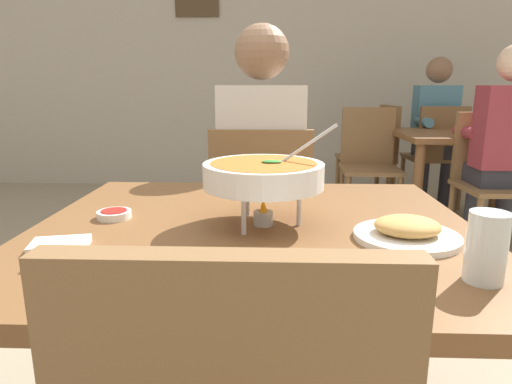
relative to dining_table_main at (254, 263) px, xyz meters
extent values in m
cube|color=#BCB2A3|center=(0.00, 3.71, 0.88)|extent=(10.00, 0.10, 3.00)
cube|color=brown|center=(0.00, 0.00, 0.08)|extent=(1.11, 0.99, 0.04)
cylinder|color=brown|center=(-0.50, 0.43, -0.28)|extent=(0.07, 0.07, 0.68)
cylinder|color=brown|center=(0.50, 0.43, -0.28)|extent=(0.07, 0.07, 0.68)
cube|color=brown|center=(0.00, 0.87, -0.18)|extent=(0.44, 0.44, 0.03)
cube|color=brown|center=(0.00, 0.67, 0.06)|extent=(0.42, 0.04, 0.45)
cylinder|color=brown|center=(0.19, 1.06, -0.41)|extent=(0.04, 0.04, 0.42)
cylinder|color=brown|center=(-0.19, 1.06, -0.41)|extent=(0.04, 0.04, 0.42)
cylinder|color=brown|center=(0.19, 0.68, -0.41)|extent=(0.04, 0.04, 0.42)
cylinder|color=brown|center=(-0.19, 0.68, -0.41)|extent=(0.04, 0.04, 0.42)
cylinder|color=#2D2D38|center=(0.10, 0.89, -0.39)|extent=(0.10, 0.10, 0.45)
cylinder|color=#2D2D38|center=(-0.10, 0.89, -0.39)|extent=(0.10, 0.10, 0.45)
cube|color=#2D2D38|center=(0.00, 0.85, -0.11)|extent=(0.32, 0.32, 0.12)
cube|color=beige|center=(0.00, 0.77, 0.20)|extent=(0.36, 0.20, 0.50)
sphere|color=#846047|center=(0.00, 0.77, 0.58)|extent=(0.22, 0.22, 0.22)
cylinder|color=beige|center=(0.16, 0.97, 0.15)|extent=(0.08, 0.28, 0.08)
cylinder|color=beige|center=(-0.16, 0.97, 0.15)|extent=(0.08, 0.28, 0.08)
cylinder|color=silver|center=(0.11, 0.00, 0.15)|extent=(0.01, 0.01, 0.10)
cylinder|color=silver|center=(-0.02, 0.08, 0.15)|extent=(0.01, 0.01, 0.10)
cylinder|color=silver|center=(-0.02, -0.07, 0.15)|extent=(0.01, 0.01, 0.10)
torus|color=silver|center=(0.02, 0.00, 0.20)|extent=(0.21, 0.21, 0.01)
cylinder|color=#B2B2B7|center=(0.02, 0.00, 0.12)|extent=(0.05, 0.05, 0.04)
cone|color=orange|center=(0.02, 0.00, 0.15)|extent=(0.02, 0.02, 0.04)
cylinder|color=white|center=(0.02, 0.00, 0.23)|extent=(0.30, 0.30, 0.06)
cylinder|color=#AD6023|center=(0.02, 0.00, 0.26)|extent=(0.26, 0.26, 0.01)
ellipsoid|color=#388433|center=(0.04, 0.00, 0.27)|extent=(0.05, 0.03, 0.01)
cylinder|color=silver|center=(0.11, 0.02, 0.29)|extent=(0.18, 0.01, 0.13)
cylinder|color=white|center=(0.08, -0.33, 0.11)|extent=(0.24, 0.24, 0.01)
ellipsoid|color=white|center=(0.08, -0.33, 0.14)|extent=(0.15, 0.13, 0.04)
cylinder|color=white|center=(0.36, -0.10, 0.11)|extent=(0.24, 0.24, 0.01)
ellipsoid|color=tan|center=(0.36, -0.10, 0.14)|extent=(0.15, 0.13, 0.04)
cylinder|color=white|center=(-0.38, 0.04, 0.11)|extent=(0.09, 0.09, 0.02)
cylinder|color=maroon|center=(-0.38, 0.04, 0.12)|extent=(0.07, 0.07, 0.01)
cube|color=white|center=(-0.42, -0.18, 0.11)|extent=(0.14, 0.11, 0.02)
cube|color=silver|center=(-0.44, -0.23, 0.11)|extent=(0.04, 0.17, 0.01)
cube|color=silver|center=(-0.39, -0.23, 0.11)|extent=(0.02, 0.17, 0.01)
cylinder|color=silver|center=(0.43, -0.31, 0.17)|extent=(0.07, 0.07, 0.13)
cylinder|color=orange|center=(0.43, -0.31, 0.15)|extent=(0.06, 0.06, 0.08)
cube|color=brown|center=(1.50, 2.31, 0.08)|extent=(1.00, 0.80, 0.04)
cylinder|color=brown|center=(1.06, 1.97, -0.28)|extent=(0.07, 0.07, 0.68)
cylinder|color=brown|center=(1.06, 2.65, -0.28)|extent=(0.07, 0.07, 0.68)
cylinder|color=brown|center=(1.94, 2.65, -0.28)|extent=(0.07, 0.07, 0.68)
cube|color=brown|center=(1.47, 1.70, -0.18)|extent=(0.45, 0.45, 0.03)
cube|color=brown|center=(1.47, 1.90, 0.06)|extent=(0.42, 0.05, 0.45)
cylinder|color=brown|center=(1.29, 1.51, -0.41)|extent=(0.04, 0.04, 0.42)
cylinder|color=brown|center=(1.28, 1.89, -0.41)|extent=(0.04, 0.04, 0.42)
cylinder|color=brown|center=(1.66, 1.90, -0.41)|extent=(0.04, 0.04, 0.42)
cube|color=brown|center=(1.48, 2.91, -0.18)|extent=(0.46, 0.46, 0.03)
cube|color=brown|center=(1.49, 2.71, 0.06)|extent=(0.42, 0.06, 0.45)
cylinder|color=brown|center=(1.67, 3.11, -0.41)|extent=(0.04, 0.04, 0.42)
cylinder|color=brown|center=(1.29, 3.09, -0.41)|extent=(0.04, 0.04, 0.42)
cylinder|color=brown|center=(1.68, 2.73, -0.41)|extent=(0.04, 0.04, 0.42)
cylinder|color=brown|center=(1.30, 2.71, -0.41)|extent=(0.04, 0.04, 0.42)
cube|color=brown|center=(0.81, 2.31, -0.18)|extent=(0.46, 0.46, 0.03)
cube|color=brown|center=(0.81, 2.51, 0.06)|extent=(0.42, 0.06, 0.45)
cylinder|color=brown|center=(0.61, 2.13, -0.41)|extent=(0.04, 0.04, 0.42)
cylinder|color=brown|center=(0.99, 2.11, -0.41)|extent=(0.04, 0.04, 0.42)
cylinder|color=brown|center=(0.62, 2.51, -0.41)|extent=(0.04, 0.04, 0.42)
cylinder|color=brown|center=(1.00, 2.49, -0.41)|extent=(0.04, 0.04, 0.42)
cube|color=brown|center=(0.87, 2.85, -0.18)|extent=(0.49, 0.49, 0.03)
cube|color=brown|center=(1.07, 2.87, 0.06)|extent=(0.09, 0.42, 0.45)
cylinder|color=brown|center=(0.66, 3.02, -0.41)|extent=(0.04, 0.04, 0.42)
cylinder|color=brown|center=(0.71, 2.64, -0.41)|extent=(0.04, 0.04, 0.42)
cylinder|color=brown|center=(1.04, 3.06, -0.41)|extent=(0.04, 0.04, 0.42)
cylinder|color=brown|center=(1.08, 2.68, -0.41)|extent=(0.04, 0.04, 0.42)
cylinder|color=brown|center=(2.02, 2.54, -0.41)|extent=(0.04, 0.04, 0.42)
cylinder|color=#2D2D38|center=(1.58, 1.80, -0.39)|extent=(0.10, 0.10, 0.45)
cylinder|color=#2D2D38|center=(1.38, 1.80, -0.39)|extent=(0.10, 0.10, 0.45)
cube|color=#2D2D38|center=(1.48, 1.76, -0.11)|extent=(0.32, 0.32, 0.12)
cube|color=maroon|center=(1.48, 1.68, 0.20)|extent=(0.36, 0.20, 0.50)
cylinder|color=maroon|center=(1.32, 1.88, 0.15)|extent=(0.08, 0.28, 0.08)
cylinder|color=#2D2D38|center=(1.38, 2.81, -0.39)|extent=(0.10, 0.10, 0.45)
cylinder|color=#2D2D38|center=(1.58, 2.81, -0.39)|extent=(0.10, 0.10, 0.45)
cube|color=#2D2D38|center=(1.48, 2.85, -0.11)|extent=(0.32, 0.32, 0.12)
cube|color=teal|center=(1.48, 2.93, 0.20)|extent=(0.36, 0.20, 0.50)
sphere|color=#846047|center=(1.48, 2.93, 0.58)|extent=(0.22, 0.22, 0.22)
cylinder|color=teal|center=(1.32, 2.73, 0.15)|extent=(0.08, 0.28, 0.08)
cylinder|color=teal|center=(1.64, 2.73, 0.15)|extent=(0.08, 0.28, 0.08)
camera|label=1|loc=(0.05, -1.07, 0.45)|focal=30.83mm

